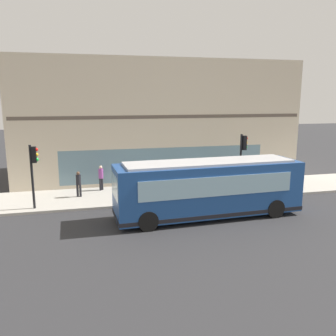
% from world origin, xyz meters
% --- Properties ---
extents(ground, '(120.00, 120.00, 0.00)m').
position_xyz_m(ground, '(0.00, 0.00, 0.00)').
color(ground, '#2D2D30').
extents(sidewalk_curb, '(4.64, 40.00, 0.15)m').
position_xyz_m(sidewalk_curb, '(4.92, 0.00, 0.07)').
color(sidewalk_curb, '#B2ADA3').
rests_on(sidewalk_curb, ground).
extents(building_corner, '(9.66, 21.43, 9.13)m').
position_xyz_m(building_corner, '(12.04, 0.00, 4.56)').
color(building_corner, beige).
rests_on(building_corner, ground).
extents(city_bus_nearside, '(2.99, 10.14, 3.07)m').
position_xyz_m(city_bus_nearside, '(0.00, -0.64, 1.55)').
color(city_bus_nearside, '#1E478C').
rests_on(city_bus_nearside, ground).
extents(traffic_light_near_corner, '(0.32, 0.49, 3.97)m').
position_xyz_m(traffic_light_near_corner, '(2.97, -3.98, 2.91)').
color(traffic_light_near_corner, black).
rests_on(traffic_light_near_corner, sidewalk_curb).
extents(traffic_light_down_block, '(0.32, 0.49, 3.64)m').
position_xyz_m(traffic_light_down_block, '(3.25, 8.51, 2.69)').
color(traffic_light_down_block, black).
rests_on(traffic_light_down_block, sidewalk_curb).
extents(fire_hydrant, '(0.35, 0.35, 0.74)m').
position_xyz_m(fire_hydrant, '(5.01, -2.86, 0.51)').
color(fire_hydrant, gold).
rests_on(fire_hydrant, sidewalk_curb).
extents(pedestrian_walking_along_curb, '(0.32, 0.32, 1.70)m').
position_xyz_m(pedestrian_walking_along_curb, '(6.43, 4.72, 1.13)').
color(pedestrian_walking_along_curb, black).
rests_on(pedestrian_walking_along_curb, sidewalk_curb).
extents(pedestrian_near_building_entrance, '(0.32, 0.32, 1.63)m').
position_xyz_m(pedestrian_near_building_entrance, '(5.12, 6.18, 1.09)').
color(pedestrian_near_building_entrance, black).
rests_on(pedestrian_near_building_entrance, sidewalk_curb).
extents(pedestrian_by_light_pole, '(0.32, 0.32, 1.54)m').
position_xyz_m(pedestrian_by_light_pole, '(5.24, -3.77, 1.03)').
color(pedestrian_by_light_pole, '#99994C').
rests_on(pedestrian_by_light_pole, sidewalk_curb).
extents(newspaper_vending_box, '(0.44, 0.42, 0.90)m').
position_xyz_m(newspaper_vending_box, '(6.31, -6.32, 0.60)').
color(newspaper_vending_box, '#263F99').
rests_on(newspaper_vending_box, sidewalk_curb).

